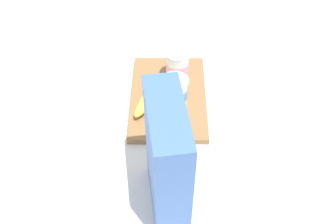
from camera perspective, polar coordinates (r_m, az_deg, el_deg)
name	(u,v)px	position (r m, az deg, el deg)	size (l,w,h in m)	color
ground_plane	(168,99)	(1.08, 0.05, 1.87)	(2.40, 2.40, 0.00)	silver
cutting_board	(168,97)	(1.08, 0.05, 2.19)	(0.32, 0.20, 0.02)	olive
cereal_box	(167,162)	(0.77, -0.18, -7.26)	(0.19, 0.07, 0.29)	#4770B7
yogurt_cup_front	(177,66)	(1.09, 1.36, 6.67)	(0.06, 0.06, 0.09)	white
yogurt_cup_back	(175,92)	(1.02, 1.00, 2.97)	(0.07, 0.07, 0.08)	white
banana_bunch	(161,95)	(1.05, -0.98, 2.49)	(0.19, 0.13, 0.04)	#DBD543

